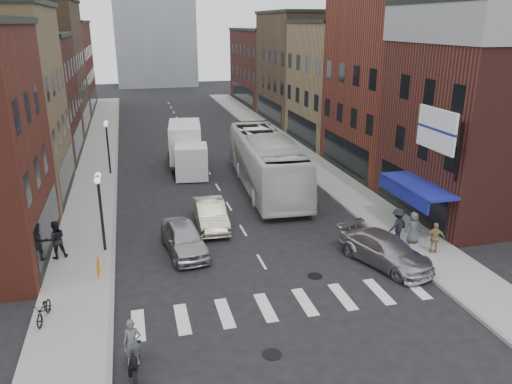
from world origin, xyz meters
TOP-DOWN VIEW (x-y plane):
  - ground at (0.00, 0.00)m, footprint 160.00×160.00m
  - sidewalk_left at (-8.50, 22.00)m, footprint 3.00×74.00m
  - sidewalk_right at (8.50, 22.00)m, footprint 3.00×74.00m
  - curb_left at (-7.00, 22.00)m, footprint 0.20×74.00m
  - curb_right at (7.00, 22.00)m, footprint 0.20×74.00m
  - crosswalk_stripes at (0.00, -3.00)m, footprint 12.00×2.20m
  - bldg_left_mid_b at (-14.99, 24.00)m, footprint 10.30×10.20m
  - bldg_left_far_a at (-14.99, 35.00)m, footprint 10.30×12.20m
  - bldg_left_far_b at (-14.99, 49.00)m, footprint 10.30×16.20m
  - bldg_right_corner at (14.99, 4.50)m, footprint 10.30×9.20m
  - bldg_right_mid_a at (15.00, 14.00)m, footprint 10.30×10.20m
  - bldg_right_mid_b at (14.99, 24.00)m, footprint 10.30×10.20m
  - bldg_right_far_a at (14.99, 35.00)m, footprint 10.30×12.20m
  - bldg_right_far_b at (14.99, 49.00)m, footprint 10.30×16.20m
  - awning_blue at (8.93, 2.50)m, footprint 1.80×5.00m
  - billboard_sign at (8.59, 0.50)m, footprint 1.52×3.00m
  - streetlamp_near at (-7.40, 4.00)m, footprint 0.32×1.22m
  - streetlamp_far at (-7.40, 18.00)m, footprint 0.32×1.22m
  - bike_rack at (-7.60, 1.30)m, footprint 0.08×0.68m
  - box_truck at (-1.49, 18.11)m, footprint 2.99×8.16m
  - motorcycle_rider at (-6.17, -5.95)m, footprint 0.63×2.08m
  - transit_bus at (3.28, 12.04)m, footprint 4.06×13.80m
  - sedan_left_near at (-3.50, 3.00)m, footprint 2.31×4.70m
  - sedan_left_far at (-1.65, 6.00)m, footprint 1.74×4.64m
  - curb_car at (5.68, -0.68)m, footprint 3.63×5.43m
  - parked_bicycle at (-9.47, -1.95)m, footprint 0.80×1.71m
  - ped_left_solo at (-9.60, 3.65)m, footprint 1.04×0.76m
  - ped_right_a at (7.40, 1.26)m, footprint 1.30×0.94m
  - ped_right_b at (8.51, -0.42)m, footprint 1.04×0.77m
  - ped_right_c at (8.13, 0.93)m, footprint 0.91×0.69m

SIDE VIEW (x-z plane):
  - ground at x=0.00m, z-range 0.00..0.00m
  - curb_left at x=-7.00m, z-range -0.08..0.08m
  - curb_right at x=7.00m, z-range -0.08..0.08m
  - crosswalk_stripes at x=0.00m, z-range -0.01..0.01m
  - sidewalk_left at x=-8.50m, z-range 0.00..0.15m
  - sidewalk_right at x=8.50m, z-range 0.00..0.15m
  - bike_rack at x=-7.60m, z-range 0.15..0.95m
  - parked_bicycle at x=-9.47m, z-range 0.15..1.01m
  - curb_car at x=5.68m, z-range 0.00..1.46m
  - sedan_left_far at x=-1.65m, z-range 0.00..1.51m
  - sedan_left_near at x=-3.50m, z-range 0.00..1.54m
  - ped_right_b at x=8.51m, z-range 0.15..1.74m
  - ped_right_c at x=8.13m, z-range 0.15..1.82m
  - motorcycle_rider at x=-6.17m, z-range -0.07..2.05m
  - ped_right_a at x=7.40m, z-range 0.15..1.97m
  - ped_left_solo at x=-9.60m, z-range 0.15..2.07m
  - box_truck at x=-1.49m, z-range -0.02..3.44m
  - transit_bus at x=3.28m, z-range 0.00..3.79m
  - awning_blue at x=8.93m, z-range 2.24..3.02m
  - streetlamp_near at x=-7.40m, z-range 0.86..4.97m
  - streetlamp_far at x=-7.40m, z-range 0.86..4.97m
  - bldg_right_far_b at x=14.99m, z-range 0.00..10.30m
  - bldg_left_mid_b at x=-14.99m, z-range 0.00..10.30m
  - bldg_left_far_b at x=-14.99m, z-range 0.00..11.30m
  - bldg_right_mid_b at x=14.99m, z-range 0.00..11.30m
  - billboard_sign at x=8.59m, z-range 4.28..7.98m
  - bldg_right_far_a at x=14.99m, z-range 0.00..12.30m
  - bldg_right_corner at x=14.99m, z-range 0.00..12.30m
  - bldg_left_far_a at x=-14.99m, z-range 0.00..13.30m
  - bldg_right_mid_a at x=15.00m, z-range 0.00..14.30m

